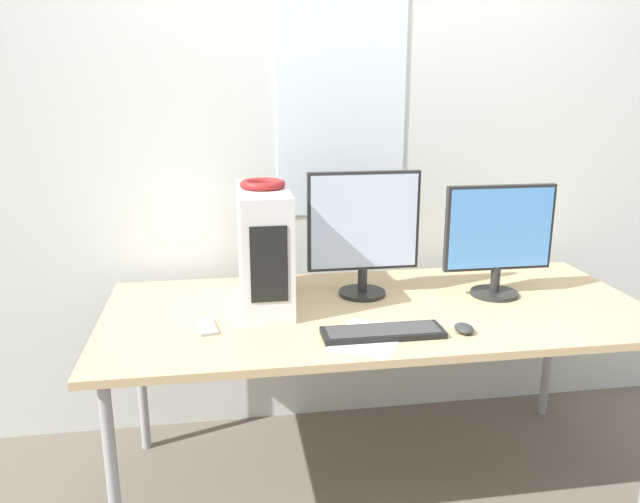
% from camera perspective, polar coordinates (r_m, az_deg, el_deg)
% --- Properties ---
extents(wall_back, '(8.00, 0.07, 2.70)m').
position_cam_1_polar(wall_back, '(2.83, 2.63, 10.59)').
color(wall_back, silver).
rests_on(wall_back, ground_plane).
extents(desk, '(2.06, 0.92, 0.75)m').
position_cam_1_polar(desk, '(2.41, 5.28, -6.09)').
color(desk, tan).
rests_on(desk, ground_plane).
extents(pc_tower, '(0.18, 0.48, 0.45)m').
position_cam_1_polar(pc_tower, '(2.37, -5.13, 0.40)').
color(pc_tower, silver).
rests_on(pc_tower, desk).
extents(headphones, '(0.17, 0.17, 0.03)m').
position_cam_1_polar(headphones, '(2.32, -5.27, 6.15)').
color(headphones, maroon).
rests_on(headphones, pc_tower).
extents(monitor_main, '(0.44, 0.19, 0.50)m').
position_cam_1_polar(monitor_main, '(2.45, 3.99, 2.04)').
color(monitor_main, black).
rests_on(monitor_main, desk).
extents(monitor_right_near, '(0.44, 0.19, 0.45)m').
position_cam_1_polar(monitor_right_near, '(2.55, 16.03, 1.35)').
color(monitor_right_near, black).
rests_on(monitor_right_near, desk).
extents(keyboard, '(0.41, 0.13, 0.02)m').
position_cam_1_polar(keyboard, '(2.14, 5.76, -7.36)').
color(keyboard, black).
rests_on(keyboard, desk).
extents(mouse, '(0.06, 0.09, 0.03)m').
position_cam_1_polar(mouse, '(2.21, 13.02, -6.86)').
color(mouse, '#2D2D2D').
rests_on(mouse, desk).
extents(cell_phone, '(0.09, 0.16, 0.01)m').
position_cam_1_polar(cell_phone, '(2.23, -10.34, -6.78)').
color(cell_phone, '#99999E').
rests_on(cell_phone, desk).
extents(paper_sheet_left, '(0.33, 0.36, 0.00)m').
position_cam_1_polar(paper_sheet_left, '(2.12, 4.43, -7.83)').
color(paper_sheet_left, white).
rests_on(paper_sheet_left, desk).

